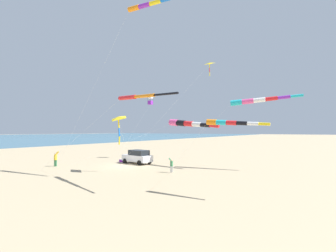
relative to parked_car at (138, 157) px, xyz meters
The scene contains 13 objects.
ground_plane 2.50m from the parked_car, 87.98° to the left, with size 600.00×600.00×0.00m, color tan.
parked_car is the anchor object (origin of this frame).
cooler_box 3.10m from the parked_car, ahead, with size 0.62×0.42×0.42m.
person_adult_flyer 10.24m from the parked_car, 46.97° to the left, with size 0.67×0.62×1.86m.
person_child_green_jacket 8.07m from the parked_car, 157.37° to the left, with size 0.54×0.48×1.55m.
kite_windsock_long_streamer_right 18.22m from the parked_car, 151.11° to the left, with size 11.05×5.91×5.28m.
kite_delta_small_distant 17.10m from the parked_car, 131.50° to the right, with size 9.03×10.68×14.72m.
kite_delta_checkered_midright 8.10m from the parked_car, 112.23° to the left, with size 5.09×6.89×6.23m.
kite_box_long_streamer_left 10.85m from the parked_car, 67.21° to the right, with size 3.34×5.04×10.38m.
kite_windsock_teal_far_right 16.58m from the parked_car, 163.90° to the right, with size 14.29×5.81×8.52m.
kite_windsock_rainbow_low_near 13.51m from the parked_car, 130.16° to the left, with size 18.54×2.33×7.69m.
kite_windsock_black_fish_shape 18.53m from the parked_car, 139.77° to the left, with size 17.28×3.29×17.51m.
kite_windsock_green_low_center 8.02m from the parked_car, 161.02° to the right, with size 16.68×9.91×6.04m.
Camera 1 is at (-21.08, 21.93, 4.45)m, focal length 25.10 mm.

